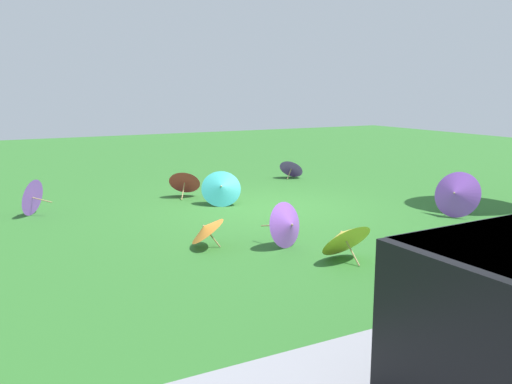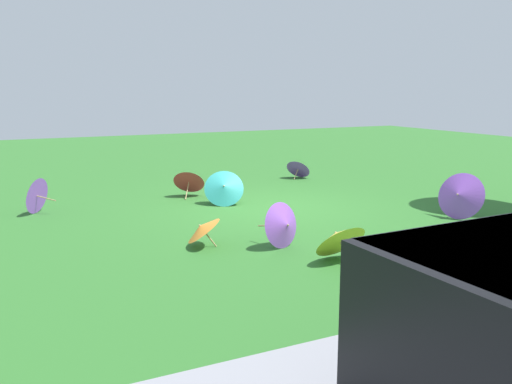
{
  "view_description": "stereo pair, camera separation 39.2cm",
  "coord_description": "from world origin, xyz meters",
  "px_view_note": "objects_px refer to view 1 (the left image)",
  "views": [
    {
      "loc": [
        5.75,
        10.15,
        2.57
      ],
      "look_at": [
        0.85,
        1.06,
        0.6
      ],
      "focal_mm": 38.13,
      "sensor_mm": 36.0,
      "label": 1
    },
    {
      "loc": [
        5.4,
        10.33,
        2.57
      ],
      "look_at": [
        0.85,
        1.06,
        0.6
      ],
      "focal_mm": 38.13,
      "sensor_mm": 36.0,
      "label": 2
    }
  ],
  "objects_px": {
    "parasol_teal_0": "(221,187)",
    "parasol_purple_2": "(292,167)",
    "parasol_purple_1": "(456,194)",
    "parasol_yellow_0": "(344,237)",
    "parasol_purple_0": "(288,225)",
    "parasol_orange_0": "(206,229)",
    "parasol_red_0": "(185,181)",
    "parasol_purple_3": "(30,197)"
  },
  "relations": [
    {
      "from": "parasol_red_0",
      "to": "parasol_purple_1",
      "type": "bearing_deg",
      "value": 131.57
    },
    {
      "from": "parasol_purple_1",
      "to": "parasol_purple_2",
      "type": "xyz_separation_m",
      "value": [
        0.3,
        -5.76,
        -0.17
      ]
    },
    {
      "from": "parasol_purple_0",
      "to": "parasol_purple_2",
      "type": "distance_m",
      "value": 7.13
    },
    {
      "from": "parasol_orange_0",
      "to": "parasol_purple_1",
      "type": "height_order",
      "value": "parasol_purple_1"
    },
    {
      "from": "parasol_purple_0",
      "to": "parasol_purple_3",
      "type": "xyz_separation_m",
      "value": [
        3.45,
        -4.5,
        -0.0
      ]
    },
    {
      "from": "parasol_yellow_0",
      "to": "parasol_purple_3",
      "type": "distance_m",
      "value": 6.67
    },
    {
      "from": "parasol_purple_0",
      "to": "parasol_purple_3",
      "type": "bearing_deg",
      "value": -52.5
    },
    {
      "from": "parasol_purple_1",
      "to": "parasol_red_0",
      "type": "bearing_deg",
      "value": -48.43
    },
    {
      "from": "parasol_purple_2",
      "to": "parasol_purple_3",
      "type": "bearing_deg",
      "value": 11.76
    },
    {
      "from": "parasol_purple_2",
      "to": "parasol_purple_0",
      "type": "bearing_deg",
      "value": 57.53
    },
    {
      "from": "parasol_purple_0",
      "to": "parasol_teal_0",
      "type": "distance_m",
      "value": 3.57
    },
    {
      "from": "parasol_red_0",
      "to": "parasol_purple_2",
      "type": "bearing_deg",
      "value": -162.73
    },
    {
      "from": "parasol_red_0",
      "to": "parasol_orange_0",
      "type": "relative_size",
      "value": 1.15
    },
    {
      "from": "parasol_red_0",
      "to": "parasol_purple_1",
      "type": "distance_m",
      "value": 6.13
    },
    {
      "from": "parasol_red_0",
      "to": "parasol_purple_2",
      "type": "relative_size",
      "value": 1.05
    },
    {
      "from": "parasol_purple_0",
      "to": "parasol_yellow_0",
      "type": "height_order",
      "value": "parasol_purple_0"
    },
    {
      "from": "parasol_red_0",
      "to": "parasol_purple_3",
      "type": "height_order",
      "value": "parasol_purple_3"
    },
    {
      "from": "parasol_teal_0",
      "to": "parasol_yellow_0",
      "type": "distance_m",
      "value": 4.49
    },
    {
      "from": "parasol_purple_0",
      "to": "parasol_purple_2",
      "type": "height_order",
      "value": "parasol_purple_0"
    },
    {
      "from": "parasol_yellow_0",
      "to": "parasol_purple_3",
      "type": "xyz_separation_m",
      "value": [
        3.85,
        -5.45,
        0.02
      ]
    },
    {
      "from": "parasol_teal_0",
      "to": "parasol_purple_1",
      "type": "distance_m",
      "value": 4.95
    },
    {
      "from": "parasol_teal_0",
      "to": "parasol_yellow_0",
      "type": "bearing_deg",
      "value": 89.66
    },
    {
      "from": "parasol_yellow_0",
      "to": "parasol_purple_2",
      "type": "xyz_separation_m",
      "value": [
        -3.43,
        -6.96,
        -0.06
      ]
    },
    {
      "from": "parasol_purple_0",
      "to": "parasol_purple_2",
      "type": "bearing_deg",
      "value": -122.47
    },
    {
      "from": "parasol_teal_0",
      "to": "parasol_yellow_0",
      "type": "xyz_separation_m",
      "value": [
        0.03,
        4.49,
        -0.03
      ]
    },
    {
      "from": "parasol_teal_0",
      "to": "parasol_purple_1",
      "type": "height_order",
      "value": "parasol_purple_1"
    },
    {
      "from": "parasol_red_0",
      "to": "parasol_purple_0",
      "type": "distance_m",
      "value": 4.84
    },
    {
      "from": "parasol_yellow_0",
      "to": "parasol_purple_0",
      "type": "bearing_deg",
      "value": -67.23
    },
    {
      "from": "parasol_teal_0",
      "to": "parasol_orange_0",
      "type": "height_order",
      "value": "parasol_teal_0"
    },
    {
      "from": "parasol_red_0",
      "to": "parasol_orange_0",
      "type": "xyz_separation_m",
      "value": [
        1.25,
        4.2,
        -0.07
      ]
    },
    {
      "from": "parasol_teal_0",
      "to": "parasol_purple_2",
      "type": "distance_m",
      "value": 4.21
    },
    {
      "from": "parasol_teal_0",
      "to": "parasol_purple_1",
      "type": "xyz_separation_m",
      "value": [
        -3.71,
        3.28,
        0.08
      ]
    },
    {
      "from": "parasol_teal_0",
      "to": "parasol_purple_2",
      "type": "height_order",
      "value": "parasol_teal_0"
    },
    {
      "from": "parasol_orange_0",
      "to": "parasol_purple_2",
      "type": "bearing_deg",
      "value": -133.04
    },
    {
      "from": "parasol_purple_0",
      "to": "parasol_purple_1",
      "type": "xyz_separation_m",
      "value": [
        -4.13,
        -0.26,
        0.09
      ]
    },
    {
      "from": "parasol_purple_3",
      "to": "parasol_purple_0",
      "type": "bearing_deg",
      "value": 127.5
    },
    {
      "from": "parasol_purple_1",
      "to": "parasol_purple_2",
      "type": "height_order",
      "value": "parasol_purple_1"
    },
    {
      "from": "parasol_orange_0",
      "to": "parasol_purple_2",
      "type": "distance_m",
      "value": 7.35
    },
    {
      "from": "parasol_purple_0",
      "to": "parasol_purple_2",
      "type": "xyz_separation_m",
      "value": [
        -3.83,
        -6.01,
        -0.08
      ]
    },
    {
      "from": "parasol_purple_3",
      "to": "parasol_red_0",
      "type": "bearing_deg",
      "value": -174.39
    },
    {
      "from": "parasol_teal_0",
      "to": "parasol_purple_1",
      "type": "bearing_deg",
      "value": 138.45
    },
    {
      "from": "parasol_red_0",
      "to": "parasol_yellow_0",
      "type": "xyz_separation_m",
      "value": [
        -0.34,
        5.79,
        -0.02
      ]
    }
  ]
}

